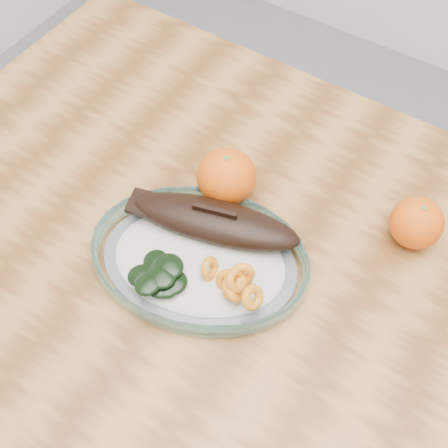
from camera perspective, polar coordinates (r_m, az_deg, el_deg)
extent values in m
plane|color=slate|center=(1.44, 2.34, -20.61)|extent=(3.00, 3.00, 0.00)
cube|color=brown|center=(0.75, 4.25, -7.85)|extent=(1.20, 0.80, 0.04)
cylinder|color=brown|center=(1.40, -8.96, 6.97)|extent=(0.06, 0.06, 0.71)
ellipsoid|color=white|center=(0.75, -2.49, -3.82)|extent=(0.61, 0.51, 0.01)
torus|color=#97E4E9|center=(0.74, -2.52, -3.44)|extent=(0.65, 0.65, 0.03)
ellipsoid|color=white|center=(0.73, -2.54, -3.12)|extent=(0.54, 0.45, 0.02)
ellipsoid|color=black|center=(0.73, -0.95, 0.99)|extent=(0.24, 0.13, 0.04)
ellipsoid|color=black|center=(0.74, -0.94, 0.69)|extent=(0.20, 0.11, 0.02)
cube|color=black|center=(0.76, -8.20, 2.77)|extent=(0.05, 0.05, 0.01)
cube|color=black|center=(0.72, -0.96, 1.80)|extent=(0.06, 0.02, 0.02)
torus|color=orange|center=(0.70, 0.47, -5.21)|extent=(0.05, 0.04, 0.04)
torus|color=orange|center=(0.69, 0.80, -6.41)|extent=(0.04, 0.03, 0.04)
torus|color=orange|center=(0.69, 0.61, -5.84)|extent=(0.03, 0.04, 0.04)
torus|color=orange|center=(0.70, -1.47, -3.93)|extent=(0.03, 0.04, 0.04)
torus|color=orange|center=(0.69, 1.91, -5.74)|extent=(0.03, 0.04, 0.04)
torus|color=orange|center=(0.67, 2.97, -6.87)|extent=(0.04, 0.04, 0.04)
torus|color=orange|center=(0.68, 1.89, -4.47)|extent=(0.04, 0.03, 0.04)
torus|color=orange|center=(0.68, 1.30, -5.14)|extent=(0.03, 0.03, 0.03)
ellipsoid|color=black|center=(0.70, -5.34, -5.32)|extent=(0.05, 0.05, 0.01)
ellipsoid|color=black|center=(0.72, -7.11, -3.21)|extent=(0.04, 0.04, 0.01)
ellipsoid|color=black|center=(0.70, -6.48, -5.55)|extent=(0.04, 0.04, 0.01)
ellipsoid|color=black|center=(0.72, -7.03, -3.17)|extent=(0.05, 0.05, 0.01)
ellipsoid|color=black|center=(0.70, -6.01, -5.64)|extent=(0.04, 0.04, 0.01)
ellipsoid|color=black|center=(0.71, -8.52, -4.59)|extent=(0.05, 0.05, 0.01)
ellipsoid|color=black|center=(0.70, -5.72, -3.63)|extent=(0.05, 0.04, 0.01)
ellipsoid|color=black|center=(0.69, -6.53, -4.67)|extent=(0.04, 0.04, 0.01)
ellipsoid|color=black|center=(0.69, -7.85, -5.47)|extent=(0.04, 0.04, 0.01)
sphere|color=#F14104|center=(0.78, 0.25, 4.81)|extent=(0.08, 0.08, 0.08)
sphere|color=#F14104|center=(0.79, 18.96, 0.10)|extent=(0.07, 0.07, 0.07)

